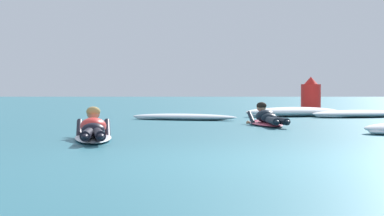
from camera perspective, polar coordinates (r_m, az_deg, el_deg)
The scene contains 7 objects.
ground_plane at distance 16.68m, azimuth 4.13°, elevation -1.00°, with size 120.00×120.00×0.00m, color #2D6B7A.
surfer_near at distance 9.79m, azimuth -8.76°, elevation -2.03°, with size 0.90×2.59×0.54m.
surfer_far at distance 13.68m, azimuth 6.67°, elevation -0.98°, with size 0.79×2.53×0.54m.
whitewater_front at distance 18.41m, azimuth 14.54°, elevation -0.51°, with size 2.98×1.91×0.21m.
whitewater_mid_right at distance 16.16m, azimuth -0.74°, elevation -0.81°, with size 2.82×1.45×0.16m.
whitewater_back at distance 18.56m, azimuth 8.95°, elevation -0.36°, with size 3.13×2.04×0.27m.
channel_marker_buoy at distance 20.61m, azimuth 10.50°, elevation 0.81°, with size 0.66×0.66×1.18m.
Camera 1 is at (-1.02, -6.63, 0.75)m, focal length 60.08 mm.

